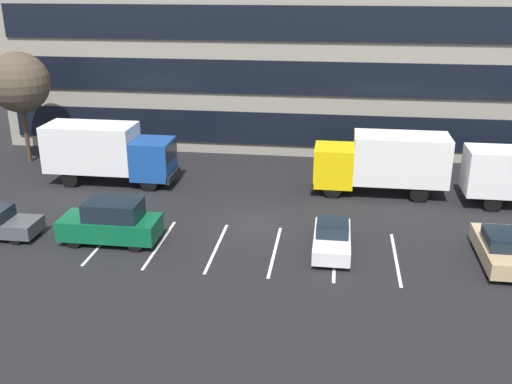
% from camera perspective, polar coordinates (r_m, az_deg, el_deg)
% --- Properties ---
extents(ground_plane, '(120.00, 120.00, 0.00)m').
position_cam_1_polar(ground_plane, '(30.75, -0.14, -3.08)').
color(ground_plane, black).
extents(office_building, '(40.91, 11.43, 18.00)m').
position_cam_1_polar(office_building, '(46.15, 3.12, 16.35)').
color(office_building, gray).
rests_on(office_building, ground_plane).
extents(lot_markings, '(14.14, 5.40, 0.01)m').
position_cam_1_polar(lot_markings, '(27.98, -1.03, -5.57)').
color(lot_markings, silver).
rests_on(lot_markings, ground_plane).
extents(box_truck_yellow, '(7.81, 2.59, 3.62)m').
position_cam_1_polar(box_truck_yellow, '(35.02, 12.23, 2.97)').
color(box_truck_yellow, yellow).
rests_on(box_truck_yellow, ground_plane).
extents(box_truck_blue, '(7.95, 2.63, 3.69)m').
position_cam_1_polar(box_truck_blue, '(37.25, -14.23, 3.91)').
color(box_truck_blue, '#194799').
rests_on(box_truck_blue, ground_plane).
extents(suv_forest, '(4.74, 2.01, 2.14)m').
position_cam_1_polar(suv_forest, '(29.15, -13.88, -2.87)').
color(suv_forest, '#0C5933').
rests_on(suv_forest, ground_plane).
extents(sedan_tan, '(1.88, 4.48, 1.60)m').
position_cam_1_polar(sedan_tan, '(28.53, 22.77, -5.07)').
color(sedan_tan, tan).
rests_on(sedan_tan, ground_plane).
extents(sedan_white, '(1.69, 4.04, 1.45)m').
position_cam_1_polar(sedan_white, '(27.72, 7.39, -4.47)').
color(sedan_white, white).
rests_on(sedan_white, ground_plane).
extents(bare_tree, '(4.01, 4.01, 7.52)m').
position_cam_1_polar(bare_tree, '(42.61, -22.00, 9.83)').
color(bare_tree, '#473323').
rests_on(bare_tree, ground_plane).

